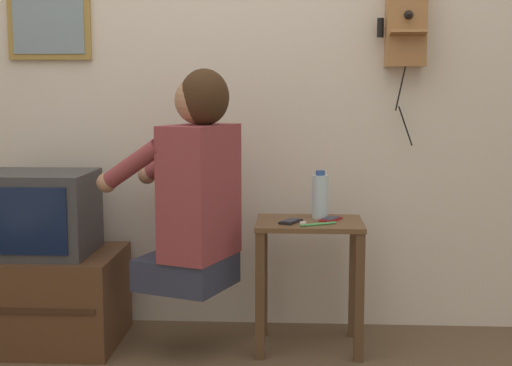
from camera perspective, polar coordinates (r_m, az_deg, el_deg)
name	(u,v)px	position (r m, az deg, el deg)	size (l,w,h in m)	color
wall_back	(233,70)	(3.55, -1.88, 9.00)	(6.80, 0.05, 2.55)	beige
side_table	(309,254)	(3.26, 4.27, -5.72)	(0.48, 0.37, 0.59)	brown
person	(195,186)	(3.10, -4.93, -0.23)	(0.62, 0.54, 0.96)	#2D3347
tv_stand	(44,298)	(3.51, -16.59, -8.78)	(0.71, 0.54, 0.43)	#51331E
television	(37,213)	(3.41, -17.12, -2.32)	(0.50, 0.42, 0.38)	#38383A
wall_phone_antique	(406,22)	(3.51, 11.88, 12.47)	(0.23, 0.19, 0.82)	#9E6B3D
framed_picture	(49,19)	(3.72, -16.24, 12.50)	(0.41, 0.03, 0.39)	olive
cell_phone_held	(291,221)	(3.18, 2.80, -3.08)	(0.11, 0.14, 0.01)	black
cell_phone_spare	(331,219)	(3.25, 5.99, -2.90)	(0.11, 0.14, 0.01)	maroon
water_bottle	(320,196)	(3.29, 5.15, -1.03)	(0.08, 0.08, 0.22)	silver
toothbrush	(316,224)	(3.12, 4.78, -3.28)	(0.16, 0.09, 0.02)	#4CBF66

